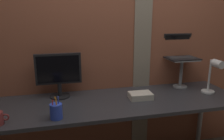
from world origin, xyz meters
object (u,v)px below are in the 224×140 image
Objects in this scene: monitor at (59,72)px; laptop at (179,51)px; desk_lamp at (214,73)px; pen_cup at (56,111)px.

laptop reaches higher than monitor.
monitor reaches higher than desk_lamp.
laptop is 0.92× the size of desk_lamp.
monitor is 2.32× the size of pen_cup.
laptop reaches higher than pen_cup.
laptop is at bearing 3.48° from monitor.
laptop reaches higher than desk_lamp.
desk_lamp is (0.18, -0.33, -0.16)m from laptop.
desk_lamp is at bearing -10.59° from monitor.
laptop is at bearing 22.20° from pen_cup.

